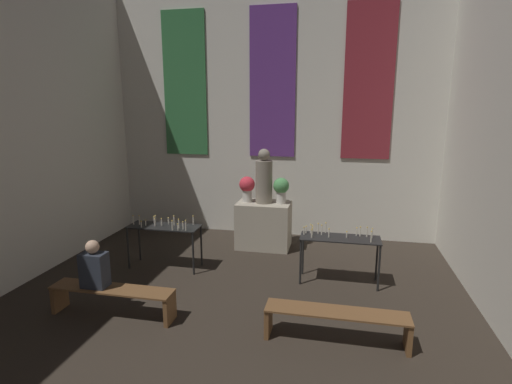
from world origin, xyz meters
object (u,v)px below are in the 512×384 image
(pew_back_left, at_px, (112,296))
(flower_vase_right, at_px, (281,188))
(candle_rack_right, at_px, (339,243))
(pew_back_right, at_px, (336,320))
(candle_rack_left, at_px, (164,231))
(person_seated, at_px, (94,267))
(statue, at_px, (264,179))
(flower_vase_left, at_px, (247,187))
(altar, at_px, (264,225))

(pew_back_left, bearing_deg, flower_vase_right, 59.51)
(candle_rack_right, height_order, pew_back_right, candle_rack_right)
(pew_back_right, bearing_deg, flower_vase_right, 110.22)
(flower_vase_right, relative_size, candle_rack_left, 0.41)
(flower_vase_right, xyz_separation_m, person_seated, (-2.20, -3.31, -0.57))
(flower_vase_right, relative_size, candle_rack_right, 0.41)
(candle_rack_left, bearing_deg, person_seated, -97.42)
(statue, xyz_separation_m, pew_back_left, (-1.58, -3.31, -1.18))
(statue, height_order, candle_rack_left, statue)
(flower_vase_right, distance_m, pew_back_right, 3.66)
(flower_vase_left, distance_m, pew_back_left, 3.66)
(pew_back_left, xyz_separation_m, person_seated, (-0.25, 0.00, 0.42))
(person_seated, bearing_deg, candle_rack_right, 28.11)
(statue, relative_size, flower_vase_right, 2.09)
(flower_vase_left, bearing_deg, altar, -0.00)
(statue, relative_size, candle_rack_left, 0.85)
(candle_rack_right, xyz_separation_m, person_seated, (-3.43, -1.83, 0.02))
(statue, distance_m, pew_back_right, 3.85)
(altar, distance_m, candle_rack_right, 2.18)
(statue, relative_size, person_seated, 1.63)
(pew_back_right, bearing_deg, candle_rack_left, 150.14)
(flower_vase_right, bearing_deg, statue, -180.00)
(flower_vase_left, height_order, pew_back_left, flower_vase_left)
(flower_vase_right, height_order, candle_rack_left, flower_vase_right)
(flower_vase_left, relative_size, candle_rack_right, 0.41)
(flower_vase_left, distance_m, candle_rack_right, 2.52)
(statue, xyz_separation_m, candle_rack_right, (1.59, -1.48, -0.78))
(pew_back_right, bearing_deg, pew_back_left, 180.00)
(candle_rack_left, relative_size, candle_rack_right, 1.00)
(candle_rack_left, bearing_deg, statue, 42.79)
(flower_vase_right, relative_size, pew_back_left, 0.30)
(pew_back_right, relative_size, person_seated, 2.61)
(altar, relative_size, flower_vase_right, 2.05)
(flower_vase_left, xyz_separation_m, candle_rack_right, (1.96, -1.48, -0.59))
(candle_rack_left, bearing_deg, altar, 42.79)
(flower_vase_right, xyz_separation_m, candle_rack_left, (-1.96, -1.48, -0.59))
(pew_back_left, bearing_deg, candle_rack_right, 29.98)
(statue, bearing_deg, flower_vase_left, 180.00)
(altar, height_order, candle_rack_right, candle_rack_right)
(flower_vase_right, bearing_deg, flower_vase_left, 180.00)
(altar, bearing_deg, pew_back_right, -64.42)
(candle_rack_right, bearing_deg, candle_rack_left, -179.90)
(altar, height_order, flower_vase_right, flower_vase_right)
(pew_back_right, bearing_deg, statue, 115.58)
(candle_rack_right, bearing_deg, altar, 137.20)
(pew_back_left, bearing_deg, person_seated, 180.00)
(altar, relative_size, pew_back_right, 0.62)
(flower_vase_right, xyz_separation_m, candle_rack_right, (1.23, -1.48, -0.59))
(pew_back_left, bearing_deg, flower_vase_left, 69.78)
(altar, height_order, person_seated, person_seated)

